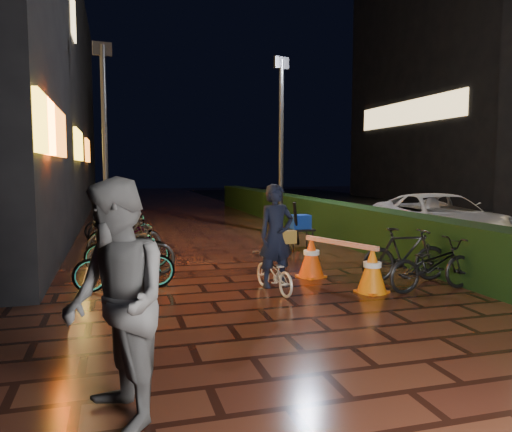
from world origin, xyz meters
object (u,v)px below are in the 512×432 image
object	(u,v)px
van	(440,219)
cart_assembly	(300,224)
bystander_person	(116,303)
traffic_barrier	(340,262)
cyclist	(275,253)

from	to	relation	value
van	cart_assembly	bearing A→B (deg)	178.69
van	cart_assembly	distance (m)	3.56
bystander_person	traffic_barrier	distance (m)	5.20
bystander_person	cyclist	size ratio (longest dim) A/B	1.11
van	cyclist	bearing A→B (deg)	-140.56
van	cart_assembly	size ratio (longest dim) A/B	3.99
traffic_barrier	cart_assembly	world-z (taller)	cart_assembly
bystander_person	van	size ratio (longest dim) A/B	0.41
van	cart_assembly	xyz separation A→B (m)	(-3.52, 0.53, -0.05)
traffic_barrier	cyclist	bearing A→B (deg)	-168.27
bystander_person	traffic_barrier	world-z (taller)	bystander_person
van	cyclist	xyz separation A→B (m)	(-5.43, -3.42, -0.02)
cart_assembly	bystander_person	bearing A→B (deg)	-119.90
bystander_person	van	world-z (taller)	bystander_person
bystander_person	cyclist	distance (m)	4.22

